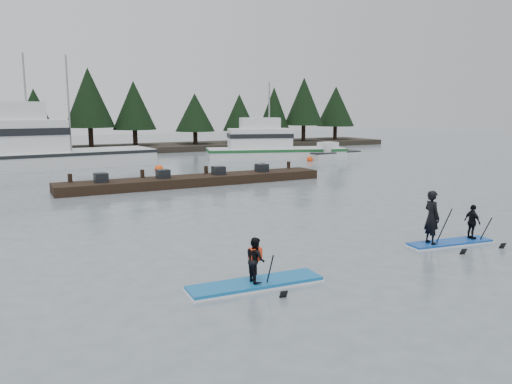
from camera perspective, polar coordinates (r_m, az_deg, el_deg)
name	(u,v)px	position (r m, az deg, el deg)	size (l,w,h in m)	color
ground	(345,255)	(15.88, 10.13, -7.08)	(160.00, 160.00, 0.00)	slate
far_shore	(98,150)	(54.98, -17.66, 4.63)	(70.00, 8.00, 0.60)	#2D281E
treeline	(98,153)	(55.00, -17.64, 4.32)	(60.00, 4.00, 8.00)	black
fishing_boat_large	(35,159)	(42.04, -23.96, 3.50)	(17.31, 6.15, 9.65)	silver
fishing_boat_medium	(272,153)	(45.84, 1.81, 4.48)	(12.92, 7.09, 7.68)	silver
skiff	(334,155)	(46.59, 8.90, 4.19)	(5.41, 1.62, 0.63)	silver
floating_dock	(196,180)	(30.08, -6.91, 1.32)	(16.09, 2.15, 0.54)	black
buoy_c	(310,161)	(44.06, 6.17, 3.54)	(0.54, 0.54, 0.54)	#FF420C
buoy_b	(159,172)	(36.98, -11.02, 2.30)	(0.63, 0.63, 0.63)	#FF420C
paddleboard_solo	(255,273)	(12.86, -0.07, -9.27)	(3.57, 1.18, 1.77)	#1162A5
paddleboard_duo	(447,225)	(17.76, 20.96, -3.50)	(3.09, 1.35, 2.37)	#1147A8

